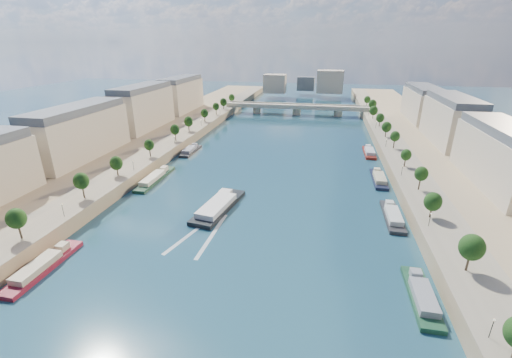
% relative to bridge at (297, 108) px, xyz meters
% --- Properties ---
extents(ground, '(700.00, 700.00, 0.00)m').
position_rel_bridge_xyz_m(ground, '(0.00, -124.09, -5.08)').
color(ground, '#0C2736').
rests_on(ground, ground).
extents(quay_left, '(44.00, 520.00, 5.00)m').
position_rel_bridge_xyz_m(quay_left, '(-72.00, -124.09, -2.58)').
color(quay_left, '#9E8460').
rests_on(quay_left, ground).
extents(quay_right, '(44.00, 520.00, 5.00)m').
position_rel_bridge_xyz_m(quay_right, '(72.00, -124.09, -2.58)').
color(quay_right, '#9E8460').
rests_on(quay_right, ground).
extents(pave_left, '(14.00, 520.00, 0.10)m').
position_rel_bridge_xyz_m(pave_left, '(-57.00, -124.09, -0.03)').
color(pave_left, gray).
rests_on(pave_left, quay_left).
extents(pave_right, '(14.00, 520.00, 0.10)m').
position_rel_bridge_xyz_m(pave_right, '(57.00, -124.09, -0.03)').
color(pave_right, gray).
rests_on(pave_right, quay_right).
extents(trees_left, '(4.80, 268.80, 8.26)m').
position_rel_bridge_xyz_m(trees_left, '(-55.00, -122.09, 5.39)').
color(trees_left, '#382B1E').
rests_on(trees_left, ground).
extents(trees_right, '(4.80, 268.80, 8.26)m').
position_rel_bridge_xyz_m(trees_right, '(55.00, -114.09, 5.39)').
color(trees_right, '#382B1E').
rests_on(trees_right, ground).
extents(lamps_left, '(0.36, 200.36, 4.28)m').
position_rel_bridge_xyz_m(lamps_left, '(-52.50, -134.09, 2.70)').
color(lamps_left, black).
rests_on(lamps_left, ground).
extents(lamps_right, '(0.36, 200.36, 4.28)m').
position_rel_bridge_xyz_m(lamps_right, '(52.50, -119.09, 2.70)').
color(lamps_right, black).
rests_on(lamps_right, ground).
extents(buildings_left, '(16.00, 226.00, 23.20)m').
position_rel_bridge_xyz_m(buildings_left, '(-85.00, -112.09, 11.37)').
color(buildings_left, '#BCAD90').
rests_on(buildings_left, ground).
extents(buildings_right, '(16.00, 226.00, 23.20)m').
position_rel_bridge_xyz_m(buildings_right, '(85.00, -112.09, 11.37)').
color(buildings_right, '#BCAD90').
rests_on(buildings_right, ground).
extents(skyline, '(79.00, 42.00, 22.00)m').
position_rel_bridge_xyz_m(skyline, '(3.19, 95.44, 9.57)').
color(skyline, '#BCAD90').
rests_on(skyline, ground).
extents(bridge, '(112.00, 12.00, 8.15)m').
position_rel_bridge_xyz_m(bridge, '(0.00, 0.00, 0.00)').
color(bridge, '#C1B79E').
rests_on(bridge, ground).
extents(tour_barge, '(12.44, 29.47, 3.88)m').
position_rel_bridge_xyz_m(tour_barge, '(-12.00, -170.92, -3.99)').
color(tour_barge, black).
rests_on(tour_barge, ground).
extents(wake, '(11.54, 26.03, 0.04)m').
position_rel_bridge_xyz_m(wake, '(-12.00, -187.50, -5.06)').
color(wake, silver).
rests_on(wake, ground).
extents(moored_barges_left, '(5.00, 156.60, 3.60)m').
position_rel_bridge_xyz_m(moored_barges_left, '(-45.50, -181.19, -4.24)').
color(moored_barges_left, '#1E1D40').
rests_on(moored_barges_left, ground).
extents(moored_barges_right, '(5.00, 163.31, 3.60)m').
position_rel_bridge_xyz_m(moored_barges_right, '(45.50, -167.56, -4.24)').
color(moored_barges_right, black).
rests_on(moored_barges_right, ground).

